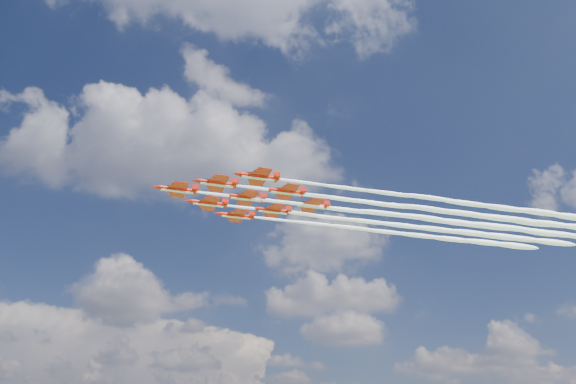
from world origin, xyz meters
name	(u,v)px	position (x,y,z in m)	size (l,w,h in m)	color
jet_lead	(344,209)	(33.33, 6.84, 75.94)	(95.42, 25.83, 2.90)	red
jet_row2_port	(384,204)	(43.39, 2.42, 75.94)	(95.42, 25.83, 2.90)	red
jet_row2_starb	(364,221)	(40.56, 15.11, 75.94)	(95.42, 25.83, 2.90)	red
jet_row3_port	(426,198)	(53.45, -1.99, 75.94)	(95.42, 25.83, 2.90)	red
jet_row3_centre	(403,216)	(50.62, 10.70, 75.94)	(95.42, 25.83, 2.90)	red
jet_row3_starb	(383,232)	(47.79, 23.39, 75.94)	(95.42, 25.83, 2.90)	red
jet_row4_port	(443,211)	(60.68, 6.28, 75.94)	(95.42, 25.83, 2.90)	red
jet_row4_starb	(420,227)	(57.85, 18.97, 75.94)	(95.42, 25.83, 2.90)	red
jet_tail	(458,223)	(67.91, 14.55, 75.94)	(95.42, 25.83, 2.90)	red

